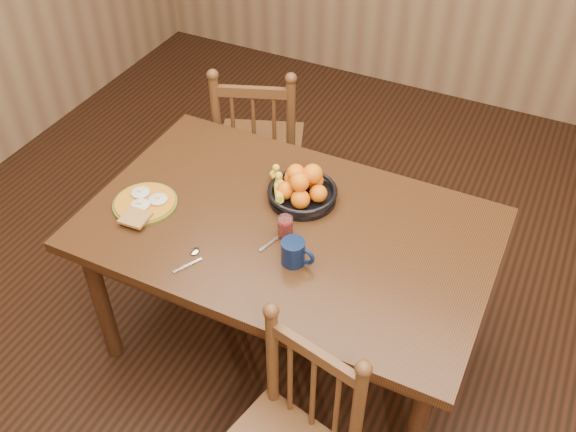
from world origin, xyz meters
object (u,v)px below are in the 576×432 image
at_px(dining_table, 288,241).
at_px(coffee_mug, 294,252).
at_px(chair_far, 259,147).
at_px(fruit_bowl, 301,188).
at_px(breakfast_plate, 145,203).

relative_size(dining_table, coffee_mug, 11.98).
xyz_separation_m(dining_table, chair_far, (-0.53, 0.75, -0.19)).
bearing_deg(coffee_mug, fruit_bowl, 110.90).
bearing_deg(coffee_mug, breakfast_plate, 178.12).
bearing_deg(chair_far, fruit_bowl, 110.67).
distance_m(breakfast_plate, coffee_mug, 0.69).
bearing_deg(fruit_bowl, coffee_mug, -69.10).
height_order(dining_table, fruit_bowl, fruit_bowl).
relative_size(chair_far, breakfast_plate, 3.38).
xyz_separation_m(dining_table, breakfast_plate, (-0.58, -0.15, 0.10)).
relative_size(coffee_mug, fruit_bowl, 0.41).
distance_m(chair_far, coffee_mug, 1.17).
bearing_deg(chair_far, breakfast_plate, 66.35).
bearing_deg(fruit_bowl, breakfast_plate, -150.26).
distance_m(dining_table, chair_far, 0.94).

